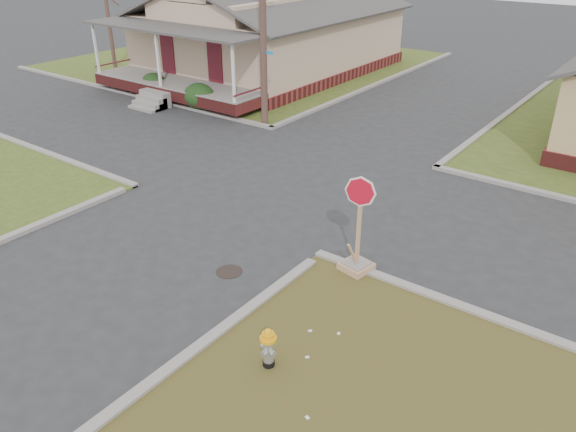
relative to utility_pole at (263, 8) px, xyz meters
The scene contains 11 objects.
ground 10.89m from the utility_pole, 64.74° to the right, with size 120.00×120.00×0.00m, color #29292B.
verge_far_left 13.48m from the utility_pole, 134.04° to the left, with size 19.00×19.00×0.05m, color #3C4D1B.
curbs 7.39m from the utility_pole, 42.88° to the right, with size 80.00×40.00×0.12m, color gray, non-canonical shape.
manhole 12.29m from the utility_pole, 55.75° to the right, with size 0.64×0.64×0.01m, color black.
corner_house 9.99m from the utility_pole, 126.69° to the left, with size 10.10×15.50×5.30m.
utility_pole is the anchor object (origin of this frame).
tree_far_left 14.31m from the utility_pole, 167.34° to the left, with size 0.22×0.22×4.90m, color #462E28.
fire_hydrant 15.25m from the utility_pole, 51.11° to the right, with size 0.32×0.32×0.85m.
stop_sign 12.32m from the utility_pole, 40.47° to the right, with size 0.70×0.68×2.45m.
hedge_left 8.30m from the utility_pole, behind, with size 1.41×1.15×1.07m, color #173513.
hedge_right 5.49m from the utility_pole, behind, with size 1.49×1.22×1.14m, color #173513.
Camera 1 is at (10.14, -8.84, 7.42)m, focal length 35.00 mm.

